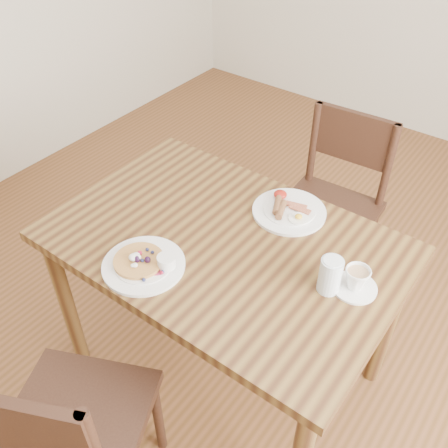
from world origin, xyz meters
name	(u,v)px	position (x,y,z in m)	size (l,w,h in m)	color
ground	(224,365)	(0.00, 0.00, 0.00)	(5.00, 5.00, 0.00)	brown
dining_table	(224,260)	(0.00, 0.00, 0.65)	(1.20, 0.80, 0.75)	brown
chair_near	(67,430)	(-0.04, -0.72, 0.49)	(0.56, 0.56, 0.88)	#331E12
chair_far	(333,200)	(0.07, 0.74, 0.49)	(0.44, 0.44, 0.88)	#331E12
pancake_plate	(145,263)	(-0.13, -0.26, 0.76)	(0.27, 0.27, 0.06)	white
breakfast_plate	(288,210)	(0.10, 0.26, 0.76)	(0.27, 0.27, 0.04)	white
teacup_saucer	(356,280)	(0.46, 0.06, 0.79)	(0.14, 0.14, 0.08)	white
water_glass	(330,275)	(0.39, 0.01, 0.81)	(0.07, 0.07, 0.12)	silver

